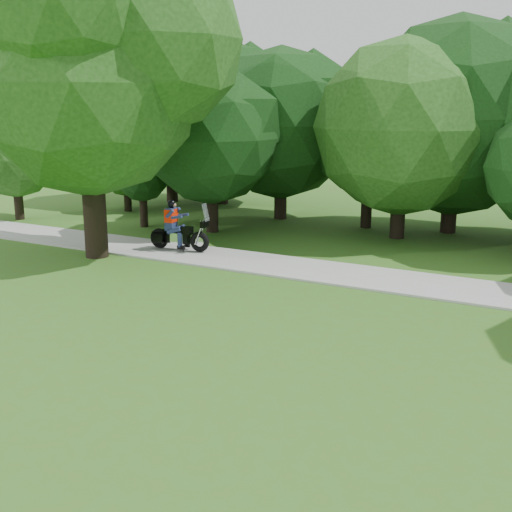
% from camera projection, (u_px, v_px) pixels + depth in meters
% --- Properties ---
extents(ground, '(100.00, 100.00, 0.00)m').
position_uv_depth(ground, '(353.00, 436.00, 8.93)').
color(ground, '#3F641C').
rests_on(ground, ground).
extents(walkway, '(60.00, 2.20, 0.06)m').
position_uv_depth(walkway, '(465.00, 290.00, 15.77)').
color(walkway, '#9C9C97').
rests_on(walkway, ground).
extents(tree_line, '(39.55, 12.38, 7.47)m').
position_uv_depth(tree_line, '(486.00, 129.00, 21.11)').
color(tree_line, black).
rests_on(tree_line, ground).
extents(big_tree_west, '(8.64, 6.56, 9.96)m').
position_uv_depth(big_tree_west, '(93.00, 58.00, 18.32)').
color(big_tree_west, black).
rests_on(big_tree_west, ground).
extents(touring_motorcycle, '(2.05, 0.74, 1.56)m').
position_uv_depth(touring_motorcycle, '(176.00, 232.00, 19.86)').
color(touring_motorcycle, black).
rests_on(touring_motorcycle, walkway).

